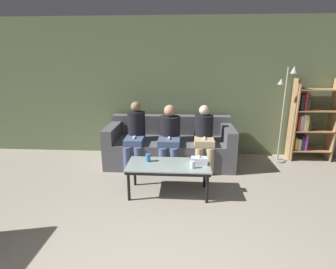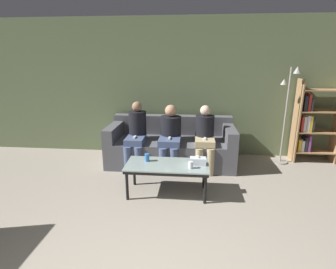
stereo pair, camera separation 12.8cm
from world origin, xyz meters
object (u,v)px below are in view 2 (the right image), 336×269
(cup_near_left, at_px, (191,165))
(seated_person_mid_left, at_px, (170,134))
(bookshelf, at_px, (311,123))
(seated_person_mid_right, at_px, (205,136))
(coffee_table, at_px, (167,167))
(standing_lamp, at_px, (288,106))
(cup_near_right, at_px, (147,157))
(seated_person_left_end, at_px, (136,133))
(couch, at_px, (171,146))
(tissue_box, at_px, (198,161))

(cup_near_left, bearing_deg, seated_person_mid_left, 108.68)
(bookshelf, distance_m, seated_person_mid_right, 2.02)
(coffee_table, height_order, standing_lamp, standing_lamp)
(cup_near_left, height_order, cup_near_right, cup_near_right)
(seated_person_left_end, bearing_deg, couch, 20.38)
(couch, distance_m, bookshelf, 2.58)
(cup_near_right, relative_size, seated_person_mid_right, 0.10)
(cup_near_left, bearing_deg, seated_person_left_end, 131.58)
(tissue_box, distance_m, standing_lamp, 2.14)
(cup_near_left, xyz_separation_m, bookshelf, (2.16, 1.62, 0.23))
(seated_person_left_end, xyz_separation_m, seated_person_mid_right, (1.18, 0.01, -0.02))
(coffee_table, height_order, bookshelf, bookshelf)
(cup_near_right, bearing_deg, coffee_table, -15.95)
(cup_near_right, distance_m, seated_person_mid_right, 1.23)
(standing_lamp, distance_m, seated_person_mid_left, 2.11)
(standing_lamp, bearing_deg, cup_near_right, -150.55)
(cup_near_left, xyz_separation_m, tissue_box, (0.10, 0.13, 0.00))
(cup_near_left, relative_size, bookshelf, 0.06)
(couch, xyz_separation_m, seated_person_left_end, (-0.59, -0.22, 0.30))
(couch, xyz_separation_m, cup_near_right, (-0.25, -1.10, 0.19))
(cup_near_left, distance_m, seated_person_mid_right, 1.11)
(bookshelf, xyz_separation_m, seated_person_left_end, (-3.12, -0.55, -0.12))
(cup_near_right, distance_m, seated_person_mid_left, 0.93)
(coffee_table, height_order, seated_person_left_end, seated_person_left_end)
(seated_person_left_end, relative_size, seated_person_mid_right, 1.04)
(bookshelf, relative_size, seated_person_mid_right, 1.39)
(seated_person_mid_left, bearing_deg, coffee_table, -87.47)
(standing_lamp, height_order, seated_person_left_end, standing_lamp)
(coffee_table, distance_m, seated_person_mid_right, 1.13)
(cup_near_left, xyz_separation_m, seated_person_mid_right, (0.22, 1.08, 0.10))
(cup_near_right, distance_m, standing_lamp, 2.67)
(cup_near_right, relative_size, seated_person_mid_left, 0.10)
(coffee_table, distance_m, cup_near_left, 0.35)
(tissue_box, bearing_deg, cup_near_left, -125.45)
(tissue_box, bearing_deg, seated_person_left_end, 138.15)
(cup_near_right, bearing_deg, cup_near_left, -17.58)
(bookshelf, height_order, standing_lamp, standing_lamp)
(couch, xyz_separation_m, standing_lamp, (2.02, 0.19, 0.75))
(cup_near_left, height_order, standing_lamp, standing_lamp)
(seated_person_mid_left, bearing_deg, seated_person_left_end, -179.28)
(coffee_table, distance_m, cup_near_right, 0.32)
(standing_lamp, bearing_deg, cup_near_left, -138.21)
(couch, height_order, cup_near_left, couch)
(bookshelf, relative_size, standing_lamp, 0.87)
(cup_near_right, xyz_separation_m, tissue_box, (0.72, -0.06, -0.00))
(standing_lamp, bearing_deg, seated_person_mid_left, -168.88)
(cup_near_right, bearing_deg, seated_person_mid_right, 46.53)
(couch, bearing_deg, tissue_box, -68.27)
(cup_near_left, bearing_deg, seated_person_mid_right, 78.40)
(coffee_table, xyz_separation_m, seated_person_left_end, (-0.63, 0.97, 0.20))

